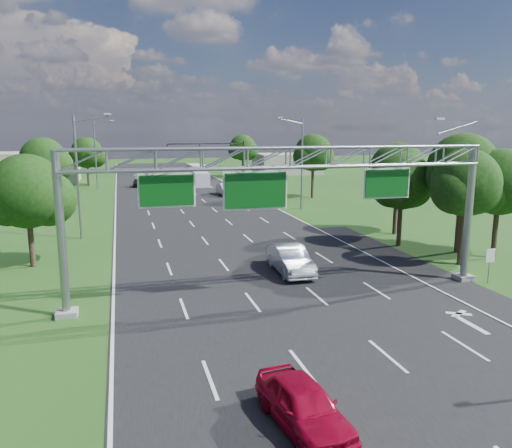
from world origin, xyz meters
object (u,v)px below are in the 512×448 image
object	(u,v)px
traffic_signal	(222,153)
silver_sedan	(290,259)
sign_gantry	(289,169)
red_coupe	(304,405)
box_truck	(198,175)
regulatory_sign	(490,259)

from	to	relation	value
traffic_signal	silver_sedan	distance (m)	49.34
sign_gantry	red_coupe	size ratio (longest dim) A/B	5.49
silver_sedan	box_truck	distance (m)	50.98
red_coupe	box_truck	size ratio (longest dim) A/B	0.51
red_coupe	regulatory_sign	bearing A→B (deg)	26.53
sign_gantry	box_truck	distance (m)	55.48
regulatory_sign	red_coupe	world-z (taller)	regulatory_sign
box_truck	sign_gantry	bearing A→B (deg)	-95.09
traffic_signal	red_coupe	distance (m)	65.62
traffic_signal	red_coupe	xyz separation A→B (m)	(-10.62, -64.61, -4.44)
regulatory_sign	traffic_signal	world-z (taller)	traffic_signal
silver_sedan	sign_gantry	bearing A→B (deg)	-109.13
sign_gantry	regulatory_sign	size ratio (longest dim) A/B	11.19
red_coupe	silver_sedan	distance (m)	16.56
regulatory_sign	silver_sedan	bearing A→B (deg)	153.70
regulatory_sign	silver_sedan	world-z (taller)	regulatory_sign
regulatory_sign	box_truck	bearing A→B (deg)	98.59
red_coupe	box_truck	world-z (taller)	box_truck
traffic_signal	silver_sedan	bearing A→B (deg)	-96.51
traffic_signal	silver_sedan	xyz separation A→B (m)	(-5.58, -48.83, -4.31)
sign_gantry	regulatory_sign	xyz separation A→B (m)	(12.07, -1.02, -5.38)
red_coupe	silver_sedan	bearing A→B (deg)	64.53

